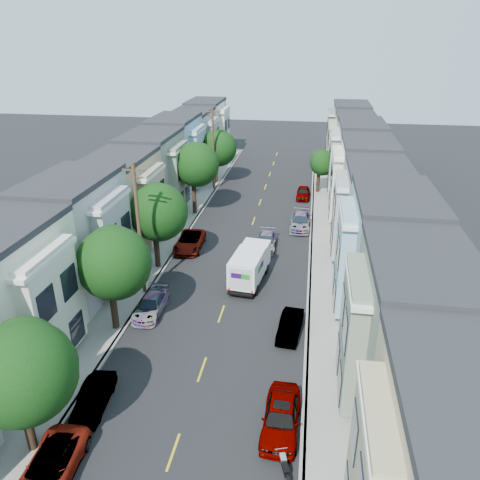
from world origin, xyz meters
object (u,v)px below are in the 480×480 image
object	(u,v)px
fedex_truck	(250,265)
parked_left_b	(94,398)
parked_left_c	(151,305)
utility_pole_near	(139,231)
parked_right_b	(290,326)
tree_d	(196,165)
parked_left_a	(50,468)
tree_a	(22,373)
tree_b	(113,263)
parked_right_c	(300,221)
motorcycle	(284,466)
tree_far_r	(322,163)
lead_sedan	(266,241)
tree_e	(218,148)
utility_pole_far	(213,149)
parked_right_d	(303,193)
tree_c	(158,212)
parked_right_a	(281,417)
parked_left_d	(190,242)

from	to	relation	value
fedex_truck	parked_left_b	bearing A→B (deg)	-106.04
parked_left_b	parked_left_c	xyz separation A→B (m)	(0.00, 9.17, 0.00)
utility_pole_near	parked_right_b	xyz separation A→B (m)	(11.20, -3.65, -4.53)
tree_d	parked_left_a	bearing A→B (deg)	-87.59
tree_a	parked_left_c	size ratio (longest dim) A/B	1.65
tree_a	utility_pole_near	xyz separation A→B (m)	(0.00, 14.85, 0.59)
tree_b	parked_right_c	bearing A→B (deg)	60.33
utility_pole_near	motorcycle	distance (m)	19.00
tree_far_r	motorcycle	distance (m)	41.15
tree_b	utility_pole_near	distance (m)	4.82
tree_d	fedex_truck	bearing A→B (deg)	-61.62
lead_sedan	motorcycle	bearing A→B (deg)	-83.04
tree_e	parked_left_a	xyz separation A→B (m)	(1.40, -44.96, -4.00)
utility_pole_far	parked_right_c	bearing A→B (deg)	-44.88
utility_pole_near	fedex_truck	world-z (taller)	utility_pole_near
parked_right_d	motorcycle	xyz separation A→B (m)	(0.34, -38.63, -0.24)
lead_sedan	parked_right_d	world-z (taller)	parked_right_d
parked_left_b	utility_pole_far	bearing A→B (deg)	86.98
tree_a	utility_pole_near	size ratio (longest dim) A/B	0.69
tree_e	utility_pole_far	world-z (taller)	utility_pole_far
tree_c	parked_right_a	world-z (taller)	tree_c
parked_left_d	parked_right_a	size ratio (longest dim) A/B	1.06
parked_left_d	tree_d	bearing A→B (deg)	96.23
tree_d	motorcycle	world-z (taller)	tree_d
tree_e	lead_sedan	bearing A→B (deg)	-66.68
utility_pole_far	parked_left_d	distance (m)	18.30
tree_c	parked_left_a	bearing A→B (deg)	-86.07
tree_e	utility_pole_near	size ratio (longest dim) A/B	0.70
utility_pole_far	parked_left_d	xyz separation A→B (m)	(1.40, -17.70, -4.46)
tree_c	parked_right_d	bearing A→B (deg)	60.87
tree_e	parked_right_b	world-z (taller)	tree_e
tree_a	motorcycle	size ratio (longest dim) A/B	3.53
tree_d	parked_left_d	distance (m)	10.14
tree_c	fedex_truck	size ratio (longest dim) A/B	1.31
tree_a	utility_pole_near	distance (m)	14.86
lead_sedan	tree_far_r	bearing A→B (deg)	73.08
utility_pole_near	parked_right_c	xyz separation A→B (m)	(11.20, 14.85, -4.45)
utility_pole_near	parked_right_d	size ratio (longest dim) A/B	2.49
motorcycle	parked_left_c	bearing A→B (deg)	113.14
lead_sedan	parked_left_b	bearing A→B (deg)	-108.65
lead_sedan	parked_right_c	xyz separation A→B (m)	(2.93, 5.27, 0.06)
tree_c	tree_d	distance (m)	12.93
fedex_truck	parked_right_b	distance (m)	7.58
parked_left_b	tree_b	bearing A→B (deg)	96.22
tree_far_r	parked_left_b	xyz separation A→B (m)	(-11.79, -38.45, -3.13)
tree_d	utility_pole_near	world-z (taller)	utility_pole_near
fedex_truck	parked_right_a	distance (m)	15.20
utility_pole_near	utility_pole_far	distance (m)	26.00
parked_right_c	parked_right_d	bearing A→B (deg)	90.84
utility_pole_near	parked_right_c	world-z (taller)	utility_pole_near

